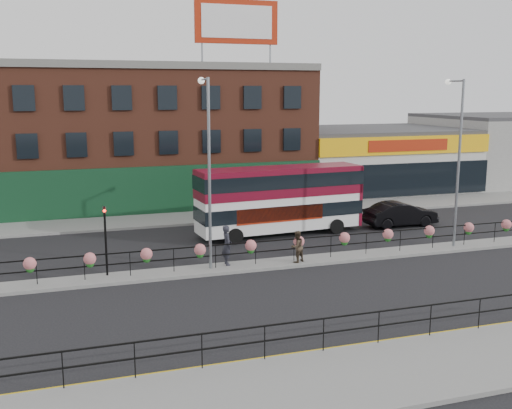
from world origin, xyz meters
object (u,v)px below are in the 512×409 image
object	(u,v)px
car	(401,214)
lamp_column_west	(208,157)
double_decker_bus	(281,193)
pedestrian_a	(227,245)
lamp_column_east	(457,148)
pedestrian_b	(297,247)

from	to	relation	value
car	lamp_column_west	world-z (taller)	lamp_column_west
lamp_column_west	double_decker_bus	bearing A→B (deg)	44.96
car	pedestrian_a	xyz separation A→B (m)	(-12.87, -5.40, 0.35)
lamp_column_west	lamp_column_east	size ratio (longest dim) A/B	1.00
car	pedestrian_b	world-z (taller)	pedestrian_b
car	double_decker_bus	bearing A→B (deg)	86.85
double_decker_bus	lamp_column_east	world-z (taller)	lamp_column_east
car	lamp_column_west	xyz separation A→B (m)	(-13.78, -5.51, 4.66)
pedestrian_b	lamp_column_west	bearing A→B (deg)	-30.11
pedestrian_a	lamp_column_west	distance (m)	4.41
pedestrian_b	lamp_column_west	world-z (taller)	lamp_column_west
double_decker_bus	pedestrian_a	size ratio (longest dim) A/B	5.23
pedestrian_a	lamp_column_west	xyz separation A→B (m)	(-0.90, -0.11, 4.31)
double_decker_bus	lamp_column_west	bearing A→B (deg)	-135.04
double_decker_bus	lamp_column_west	xyz separation A→B (m)	(-5.74, -5.73, 2.95)
double_decker_bus	pedestrian_b	size ratio (longest dim) A/B	6.47
double_decker_bus	pedestrian_b	xyz separation A→B (m)	(-1.47, -6.28, -1.55)
lamp_column_west	lamp_column_east	world-z (taller)	lamp_column_east
car	lamp_column_east	distance (m)	7.26
lamp_column_east	pedestrian_b	bearing A→B (deg)	-177.00
car	pedestrian_a	world-z (taller)	pedestrian_a
double_decker_bus	car	bearing A→B (deg)	-1.62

